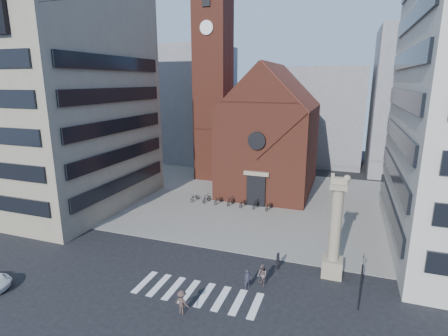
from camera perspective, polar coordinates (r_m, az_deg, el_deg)
The scene contains 22 objects.
ground at distance 30.59m, azimuth -3.05°, elevation -16.59°, with size 120.00×120.00×0.00m, color black.
piazza at distance 47.09m, azimuth 5.84°, elevation -5.30°, with size 46.00×30.00×0.05m, color gray.
zebra_crossing at distance 28.07m, azimuth -4.42°, elevation -19.70°, with size 10.20×3.20×0.01m, color white, non-canonical shape.
church at distance 50.90m, azimuth 7.69°, elevation 5.36°, with size 12.00×16.65×18.00m.
campanile at distance 56.02m, azimuth -1.75°, elevation 14.23°, with size 5.50×5.50×31.20m.
building_left at distance 48.48m, azimuth -25.87°, elevation 9.64°, with size 18.00×20.00×26.00m, color gray.
bg_block_left at distance 71.14m, azimuth -5.82°, elevation 10.32°, with size 16.00×14.00×22.00m, color gray.
bg_block_mid at distance 69.69m, azimuth 16.06°, elevation 8.12°, with size 14.00×12.00×18.00m, color gray.
bg_block_right at distance 67.38m, azimuth 29.92°, elevation 9.19°, with size 16.00×14.00×24.00m, color gray.
lion_column at distance 29.83m, azimuth 17.63°, elevation -10.64°, with size 1.63×1.60×8.68m.
traffic_light at distance 26.85m, azimuth 21.50°, elevation -16.71°, with size 0.13×0.16×4.30m.
pedestrian_0 at distance 28.12m, azimuth 3.87°, elevation -17.70°, with size 0.58×0.38×1.60m, color #2A2736.
pedestrian_1 at distance 28.53m, azimuth 6.23°, elevation -17.02°, with size 0.88×0.68×1.80m, color #604F4D.
pedestrian_2 at distance 30.89m, azimuth 8.80°, elevation -14.77°, with size 0.91×0.38×1.55m, color #26252C.
pedestrian_3 at distance 25.74m, azimuth -6.89°, elevation -20.93°, with size 1.13×0.65×1.74m, color #43322D.
scooter_0 at distance 46.67m, azimuth -4.75°, elevation -4.76°, with size 0.67×1.93×1.01m, color black.
scooter_1 at distance 46.02m, azimuth -2.84°, elevation -4.93°, with size 0.53×1.87×1.13m, color black.
scooter_2 at distance 45.46m, azimuth -0.89°, elevation -5.23°, with size 0.67×1.93×1.01m, color black.
scooter_3 at distance 44.92m, azimuth 1.12°, elevation -5.40°, with size 0.53×1.87×1.13m, color black.
scooter_4 at distance 44.47m, azimuth 3.17°, elevation -5.70°, with size 0.67×1.93×1.01m, color black.
scooter_5 at distance 44.05m, azimuth 5.27°, elevation -5.86°, with size 0.53×1.87×1.13m, color black.
scooter_6 at distance 43.72m, azimuth 7.40°, elevation -6.15°, with size 0.67×1.93×1.01m, color black.
Camera 1 is at (10.22, -24.24, 15.60)m, focal length 28.00 mm.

